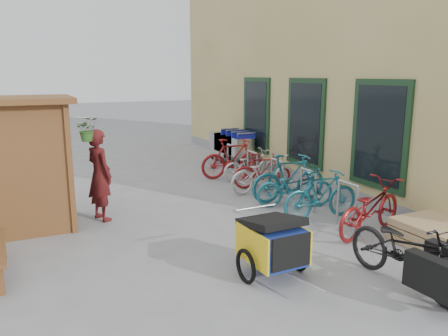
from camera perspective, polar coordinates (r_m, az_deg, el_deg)
name	(u,v)px	position (r m, az deg, el deg)	size (l,w,h in m)	color
ground	(236,247)	(7.29, 1.52, -10.32)	(80.00, 80.00, 0.00)	gray
building	(361,50)	(14.21, 17.47, 14.44)	(6.07, 13.00, 7.00)	tan
kiosk	(6,146)	(8.57, -26.57, 2.57)	(2.49, 1.65, 2.40)	brown
bike_rack	(277,174)	(10.22, 6.98, -0.79)	(0.05, 5.35, 0.86)	#A5A8AD
pallet_stack	(437,235)	(8.03, 26.10, -7.85)	(1.00, 1.20, 0.40)	tan
shopping_carts	(231,143)	(13.85, 0.92, 3.25)	(0.62, 2.10, 1.12)	silver
child_trailer	(273,241)	(6.19, 6.39, -9.50)	(0.94, 1.57, 0.92)	#1B3E97
cargo_bike	(409,253)	(6.31, 23.07, -10.15)	(0.76, 1.94, 1.00)	black
person_kiosk	(100,175)	(8.72, -15.93, -0.89)	(0.65, 0.43, 1.78)	maroon
bike_0	(370,208)	(8.13, 18.53, -4.92)	(0.65, 1.86, 0.98)	maroon
bike_1	(321,195)	(8.73, 12.56, -3.40)	(0.46, 1.64, 0.98)	#1E697B
bike_2	(295,187)	(9.45, 9.23, -2.42)	(0.58, 1.66, 0.87)	#1E697B
bike_3	(289,178)	(9.80, 8.50, -1.27)	(0.51, 1.79, 1.07)	#1E697B
bike_4	(263,173)	(10.49, 5.16, -0.71)	(0.62, 1.77, 0.93)	beige
bike_5	(262,171)	(10.88, 5.01, -0.35)	(0.42, 1.48, 0.89)	maroon
bike_6	(250,165)	(11.70, 3.39, 0.41)	(0.55, 1.58, 0.83)	beige
bike_7	(233,158)	(11.92, 1.12, 1.29)	(0.51, 1.81, 1.09)	maroon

